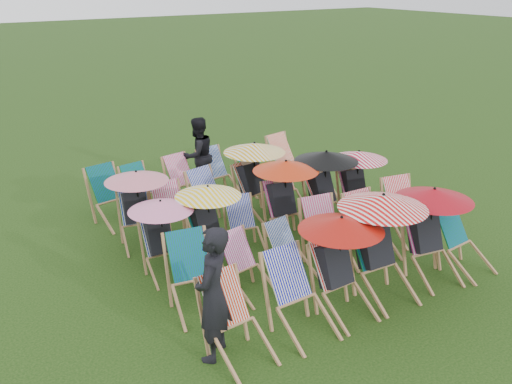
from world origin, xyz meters
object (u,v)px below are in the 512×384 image
deckchair_29 (290,160)px  person_rear (198,155)px  deckchair_5 (465,241)px  person_left (213,294)px  deckchair_0 (237,321)px

deckchair_29 → person_rear: bearing=153.6°
deckchair_5 → person_left: (-4.20, 0.25, 0.36)m
deckchair_5 → deckchair_29: (0.13, 4.62, 0.02)m
deckchair_0 → person_rear: person_rear is taller
person_rear → deckchair_0: bearing=55.6°
deckchair_0 → deckchair_5: bearing=-5.1°
deckchair_0 → person_rear: bearing=62.7°
deckchair_5 → person_left: size_ratio=0.57×
deckchair_0 → deckchair_29: size_ratio=0.95×
deckchair_0 → deckchair_5: (3.99, -0.08, -0.01)m
deckchair_5 → deckchair_29: bearing=83.5°
person_rear → deckchair_5: bearing=98.0°
person_left → person_rear: size_ratio=1.06×
deckchair_0 → person_rear: size_ratio=0.62×
deckchair_0 → person_left: person_left is taller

